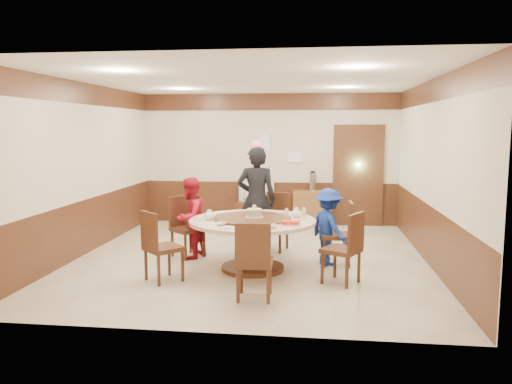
# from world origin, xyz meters

# --- Properties ---
(room) EXTENTS (6.00, 6.04, 2.84)m
(room) POSITION_xyz_m (0.01, 0.01, 1.08)
(room) COLOR beige
(room) RESTS_ON ground
(banquet_table) EXTENTS (1.83, 1.83, 0.78)m
(banquet_table) POSITION_xyz_m (0.11, -0.68, 0.53)
(banquet_table) COLOR #452415
(banquet_table) RESTS_ON ground
(chair_0) EXTENTS (0.46, 0.45, 0.97)m
(chair_0) POSITION_xyz_m (1.36, -0.26, 0.30)
(chair_0) COLOR #452415
(chair_0) RESTS_ON ground
(chair_1) EXTENTS (0.54, 0.55, 0.97)m
(chair_1) POSITION_xyz_m (0.32, 0.57, 0.30)
(chair_1) COLOR #452415
(chair_1) RESTS_ON ground
(chair_2) EXTENTS (0.62, 0.62, 0.97)m
(chair_2) POSITION_xyz_m (-1.04, -0.05, 0.30)
(chair_2) COLOR #452415
(chair_2) RESTS_ON ground
(chair_3) EXTENTS (0.62, 0.62, 0.97)m
(chair_3) POSITION_xyz_m (-1.03, -1.37, 0.30)
(chair_3) COLOR #452415
(chair_3) RESTS_ON ground
(chair_4) EXTENTS (0.46, 0.47, 0.97)m
(chair_4) POSITION_xyz_m (0.29, -1.94, 0.30)
(chair_4) COLOR #452415
(chair_4) RESTS_ON ground
(chair_5) EXTENTS (0.60, 0.60, 0.97)m
(chair_5) POSITION_xyz_m (1.38, -1.19, 0.30)
(chair_5) COLOR #452415
(chair_5) RESTS_ON ground
(person_standing) EXTENTS (0.66, 0.44, 1.77)m
(person_standing) POSITION_xyz_m (0.04, 0.39, 0.89)
(person_standing) COLOR black
(person_standing) RESTS_ON ground
(person_red) EXTENTS (0.66, 0.75, 1.29)m
(person_red) POSITION_xyz_m (-0.96, -0.13, 0.65)
(person_red) COLOR #AD1726
(person_red) RESTS_ON ground
(person_blue) EXTENTS (0.78, 0.87, 1.17)m
(person_blue) POSITION_xyz_m (1.22, -0.25, 0.58)
(person_blue) COLOR navy
(person_blue) RESTS_ON ground
(birthday_cake) EXTENTS (0.26, 0.26, 0.18)m
(birthday_cake) POSITION_xyz_m (0.14, -0.67, 0.84)
(birthday_cake) COLOR white
(birthday_cake) RESTS_ON banquet_table
(teapot_left) EXTENTS (0.17, 0.15, 0.13)m
(teapot_left) POSITION_xyz_m (-0.50, -0.81, 0.81)
(teapot_left) COLOR white
(teapot_left) RESTS_ON banquet_table
(teapot_right) EXTENTS (0.17, 0.15, 0.13)m
(teapot_right) POSITION_xyz_m (0.74, -0.45, 0.81)
(teapot_right) COLOR white
(teapot_right) RESTS_ON banquet_table
(bowl_0) EXTENTS (0.15, 0.15, 0.04)m
(bowl_0) POSITION_xyz_m (-0.43, -0.30, 0.77)
(bowl_0) COLOR white
(bowl_0) RESTS_ON banquet_table
(bowl_1) EXTENTS (0.15, 0.15, 0.05)m
(bowl_1) POSITION_xyz_m (0.45, -1.27, 0.77)
(bowl_1) COLOR white
(bowl_1) RESTS_ON banquet_table
(bowl_2) EXTENTS (0.15, 0.15, 0.04)m
(bowl_2) POSITION_xyz_m (-0.26, -1.17, 0.77)
(bowl_2) COLOR white
(bowl_2) RESTS_ON banquet_table
(bowl_3) EXTENTS (0.13, 0.13, 0.04)m
(bowl_3) POSITION_xyz_m (0.76, -0.80, 0.77)
(bowl_3) COLOR white
(bowl_3) RESTS_ON banquet_table
(bowl_4) EXTENTS (0.15, 0.15, 0.04)m
(bowl_4) POSITION_xyz_m (-0.56, -0.56, 0.77)
(bowl_4) COLOR white
(bowl_4) RESTS_ON banquet_table
(saucer_near) EXTENTS (0.18, 0.18, 0.01)m
(saucer_near) POSITION_xyz_m (-0.14, -1.33, 0.76)
(saucer_near) COLOR white
(saucer_near) RESTS_ON banquet_table
(saucer_far) EXTENTS (0.18, 0.18, 0.01)m
(saucer_far) POSITION_xyz_m (0.56, -0.18, 0.76)
(saucer_far) COLOR white
(saucer_far) RESTS_ON banquet_table
(shrimp_platter) EXTENTS (0.30, 0.20, 0.06)m
(shrimp_platter) POSITION_xyz_m (0.68, -1.07, 0.78)
(shrimp_platter) COLOR white
(shrimp_platter) RESTS_ON banquet_table
(bottle_0) EXTENTS (0.06, 0.06, 0.16)m
(bottle_0) POSITION_xyz_m (0.61, -0.73, 0.83)
(bottle_0) COLOR white
(bottle_0) RESTS_ON banquet_table
(bottle_1) EXTENTS (0.06, 0.06, 0.16)m
(bottle_1) POSITION_xyz_m (0.85, -0.59, 0.83)
(bottle_1) COLOR white
(bottle_1) RESTS_ON banquet_table
(tv_stand) EXTENTS (0.85, 0.45, 0.50)m
(tv_stand) POSITION_xyz_m (-0.25, 2.75, 0.25)
(tv_stand) COLOR #452415
(tv_stand) RESTS_ON ground
(television) EXTENTS (0.76, 0.16, 0.44)m
(television) POSITION_xyz_m (-0.25, 2.75, 0.72)
(television) COLOR gray
(television) RESTS_ON tv_stand
(side_cabinet) EXTENTS (0.80, 0.40, 0.75)m
(side_cabinet) POSITION_xyz_m (0.95, 2.78, 0.38)
(side_cabinet) COLOR brown
(side_cabinet) RESTS_ON ground
(thermos) EXTENTS (0.15, 0.15, 0.38)m
(thermos) POSITION_xyz_m (0.95, 2.78, 0.94)
(thermos) COLOR silver
(thermos) RESTS_ON side_cabinet
(notice_left) EXTENTS (0.25, 0.00, 0.35)m
(notice_left) POSITION_xyz_m (-0.10, 2.96, 1.75)
(notice_left) COLOR white
(notice_left) RESTS_ON room
(notice_right) EXTENTS (0.30, 0.00, 0.22)m
(notice_right) POSITION_xyz_m (0.55, 2.96, 1.45)
(notice_right) COLOR white
(notice_right) RESTS_ON room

